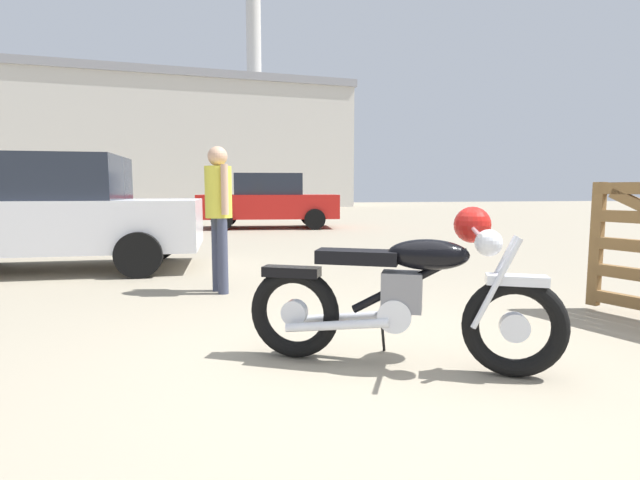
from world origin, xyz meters
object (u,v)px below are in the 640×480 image
object	(u,v)px
bystander	(219,204)
dark_sedan_left	(269,201)
pale_sedan_back	(50,213)
vintage_motorcycle	(407,294)

from	to	relation	value
bystander	dark_sedan_left	world-z (taller)	dark_sedan_left
bystander	pale_sedan_back	bearing A→B (deg)	-61.45
bystander	dark_sedan_left	bearing A→B (deg)	-120.43
vintage_motorcycle	dark_sedan_left	size ratio (longest dim) A/B	0.44
pale_sedan_back	bystander	bearing A→B (deg)	-39.23
vintage_motorcycle	dark_sedan_left	distance (m)	11.72
vintage_motorcycle	bystander	distance (m)	2.90
pale_sedan_back	dark_sedan_left	bearing A→B (deg)	62.33
bystander	pale_sedan_back	distance (m)	3.15
vintage_motorcycle	pale_sedan_back	world-z (taller)	pale_sedan_back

